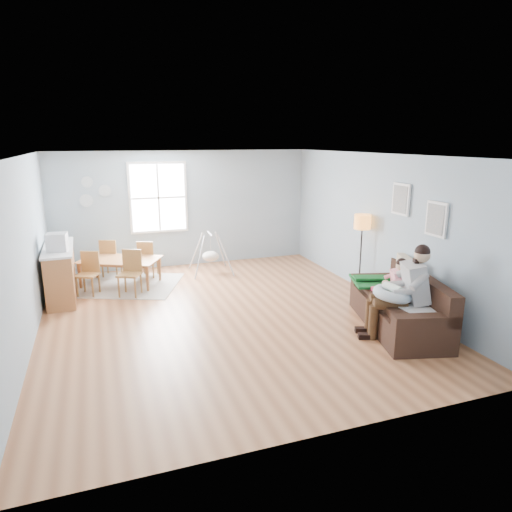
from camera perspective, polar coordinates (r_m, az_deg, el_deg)
name	(u,v)px	position (r m, az deg, el deg)	size (l,w,h in m)	color
room	(224,173)	(7.40, -4.08, 10.30)	(8.40, 9.40, 3.90)	#975835
window	(158,198)	(10.74, -12.12, 7.15)	(1.32, 0.08, 1.62)	white
pictures	(418,209)	(7.89, 19.56, 5.59)	(0.05, 1.34, 0.74)	white
wall_plates	(93,192)	(10.64, -19.74, 7.54)	(0.67, 0.02, 0.66)	#96A7B4
sofa	(402,309)	(7.69, 17.76, -6.36)	(1.45, 2.33, 0.88)	black
green_throw	(382,281)	(8.22, 15.46, -3.04)	(0.99, 0.80, 0.04)	#13551F
beige_pillow	(404,270)	(8.13, 17.99, -1.73)	(0.14, 0.50, 0.50)	#C3AF95
father	(403,288)	(7.22, 17.96, -3.86)	(1.10, 0.73, 1.45)	#9B9C9E
nursing_pillow	(392,294)	(7.18, 16.68, -4.55)	(0.59, 0.59, 0.16)	#A9C2D3
infant	(391,287)	(7.19, 16.55, -3.80)	(0.18, 0.41, 0.15)	white
toddler	(394,280)	(7.70, 16.88, -2.85)	(0.60, 0.42, 0.88)	white
floor_lamp	(362,229)	(8.95, 13.12, 3.36)	(0.31, 0.31, 1.56)	black
storage_cube	(419,326)	(7.19, 19.67, -8.29)	(0.52, 0.47, 0.55)	silver
rug	(121,285)	(9.91, -16.49, -3.47)	(2.29, 1.74, 0.01)	gray
dining_table	(120,272)	(9.84, -16.60, -1.96)	(1.58, 0.88, 0.55)	#9B6433
chair_sw	(89,271)	(9.43, -20.17, -1.75)	(0.50, 0.50, 0.84)	brown
chair_se	(131,270)	(9.13, -15.39, -1.68)	(0.53, 0.53, 0.88)	brown
chair_nw	(110,256)	(10.44, -17.79, 0.01)	(0.50, 0.50, 0.85)	brown
chair_ne	(147,257)	(10.19, -13.46, -0.14)	(0.50, 0.50, 0.82)	brown
counter	(61,272)	(9.43, -23.24, -1.83)	(0.56, 1.78, 0.99)	#9B6433
monitor	(57,242)	(8.95, -23.63, 1.61)	(0.37, 0.36, 0.32)	silver
baby_swing	(211,256)	(10.29, -5.69, 0.06)	(0.95, 0.96, 0.92)	silver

